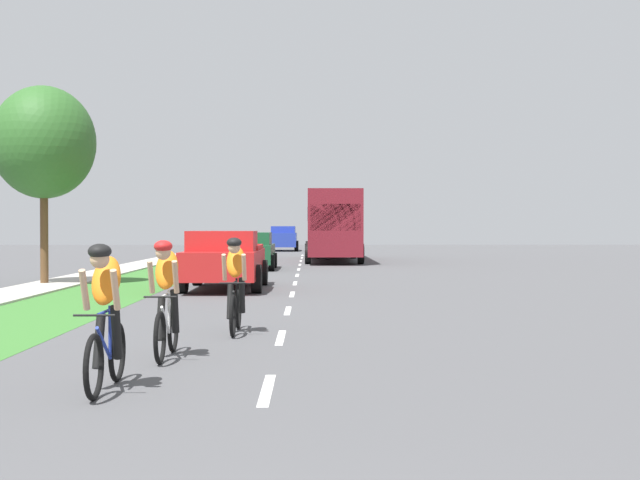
% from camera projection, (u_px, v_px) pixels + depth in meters
% --- Properties ---
extents(ground_plane, '(120.00, 120.00, 0.00)m').
position_uv_depth(ground_plane, '(292.00, 293.00, 22.39)').
color(ground_plane, '#4C4C4F').
extents(grass_verge, '(2.82, 70.00, 0.01)m').
position_uv_depth(grass_verge, '(102.00, 293.00, 22.33)').
color(grass_verge, '#38722D').
rests_on(grass_verge, ground_plane).
extents(sidewalk_concrete, '(1.70, 70.00, 0.10)m').
position_uv_depth(sidewalk_concrete, '(16.00, 294.00, 22.30)').
color(sidewalk_concrete, '#B2ADA3').
rests_on(sidewalk_concrete, ground_plane).
extents(lane_markings_center, '(0.12, 53.49, 0.01)m').
position_uv_depth(lane_markings_center, '(295.00, 283.00, 26.39)').
color(lane_markings_center, white).
rests_on(lane_markings_center, ground_plane).
extents(cyclist_lead, '(0.42, 1.72, 1.58)m').
position_uv_depth(cyclist_lead, '(105.00, 315.00, 9.07)').
color(cyclist_lead, black).
rests_on(cyclist_lead, ground_plane).
extents(cyclist_trailing, '(0.42, 1.72, 1.58)m').
position_uv_depth(cyclist_trailing, '(166.00, 298.00, 11.34)').
color(cyclist_trailing, black).
rests_on(cyclist_trailing, ground_plane).
extents(cyclist_distant, '(0.42, 1.72, 1.58)m').
position_uv_depth(cyclist_distant, '(235.00, 284.00, 14.00)').
color(cyclist_distant, black).
rests_on(cyclist_distant, ground_plane).
extents(pickup_red, '(2.22, 5.10, 1.64)m').
position_uv_depth(pickup_red, '(225.00, 260.00, 23.82)').
color(pickup_red, red).
rests_on(pickup_red, ground_plane).
extents(sedan_dark_green, '(1.98, 4.30, 1.52)m').
position_uv_depth(sedan_dark_green, '(252.00, 251.00, 35.13)').
color(sedan_dark_green, '#194C2D').
rests_on(sedan_dark_green, ground_plane).
extents(bus_maroon, '(2.78, 11.60, 3.48)m').
position_uv_depth(bus_maroon, '(332.00, 222.00, 43.85)').
color(bus_maroon, maroon).
rests_on(bus_maroon, ground_plane).
extents(suv_blue, '(2.15, 4.70, 1.79)m').
position_uv_depth(suv_blue, '(283.00, 238.00, 61.88)').
color(suv_blue, '#23389E').
rests_on(suv_blue, ground_plane).
extents(street_tree_near, '(3.09, 3.09, 6.01)m').
position_uv_depth(street_tree_near, '(44.00, 143.00, 25.73)').
color(street_tree_near, brown).
rests_on(street_tree_near, ground_plane).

